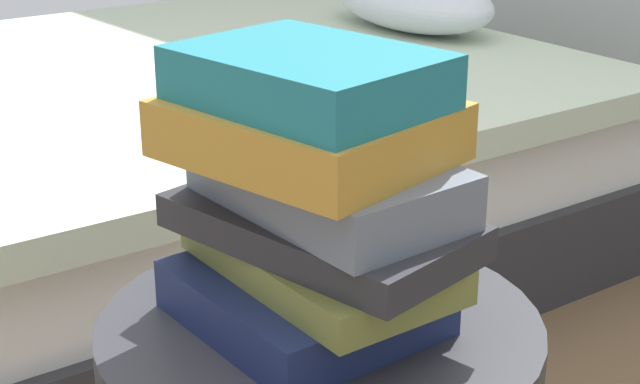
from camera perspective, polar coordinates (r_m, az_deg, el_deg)
The scene contains 7 objects.
bed at distance 2.34m, azimuth -9.78°, elevation 1.53°, with size 1.67×2.10×0.62m.
book_navy at distance 0.97m, azimuth -0.95°, elevation -6.09°, with size 0.23×0.20×0.05m, color #19234C.
book_olive at distance 0.95m, azimuth -0.09°, elevation -3.85°, with size 0.27×0.16×0.03m, color olive.
book_charcoal at distance 0.93m, azimuth 0.16°, elevation -2.08°, with size 0.29×0.16×0.03m, color #28282D.
book_slate at distance 0.93m, azimuth 0.31°, elevation 0.66°, with size 0.26×0.15×0.05m, color slate.
book_ochre at distance 0.91m, azimuth -0.68°, elevation 3.63°, with size 0.24×0.20×0.05m, color #B7842D.
book_teal at distance 0.89m, azimuth -0.69°, elevation 6.68°, with size 0.23×0.17×0.05m, color #1E727F.
Camera 1 is at (0.67, -0.55, 1.01)m, focal length 55.28 mm.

